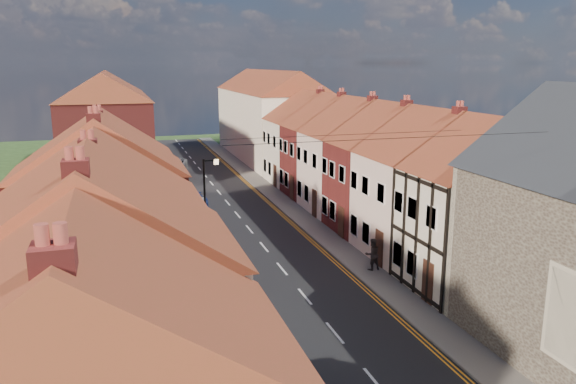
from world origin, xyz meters
The scene contains 21 objects.
road centered at (0.00, 30.00, 0.01)m, with size 7.00×90.00×0.02m, color black.
pavement_left centered at (-4.40, 30.00, 0.06)m, with size 1.80×90.00×0.12m, color slate.
pavement_right centered at (4.40, 30.00, 0.06)m, with size 1.80×90.00×0.12m, color slate.
cottage_r_tudor centered at (9.27, 12.70, 4.47)m, with size 8.30×5.20×9.00m.
cottage_r_white_near centered at (9.30, 18.10, 4.47)m, with size 8.30×6.00×9.00m.
cottage_r_cream_mid centered at (9.30, 23.50, 4.48)m, with size 8.30×5.20×9.00m.
cottage_r_pink centered at (9.30, 28.90, 4.47)m, with size 8.30×6.00×9.00m.
cottage_r_white_far centered at (9.30, 34.30, 4.48)m, with size 8.30×5.20×9.00m.
cottage_r_cream_far centered at (9.30, 39.70, 4.47)m, with size 8.30×6.00×9.00m.
cottage_l_cream centered at (-9.30, 5.55, 4.52)m, with size 8.30×6.30×9.10m.
cottage_l_white centered at (-9.30, 11.95, 4.37)m, with size 8.30×6.90×8.80m.
cottage_l_brick_mid centered at (-9.30, 18.05, 4.53)m, with size 8.30×5.70×9.10m.
cottage_l_pink centered at (-9.30, 23.85, 4.37)m, with size 8.30×6.30×8.80m.
block_right_far centered at (9.30, 55.00, 5.29)m, with size 8.30×24.20×10.50m.
block_left_far centered at (-9.30, 50.00, 5.29)m, with size 8.30×24.20×10.50m.
lamppost centered at (-3.81, 20.00, 3.54)m, with size 0.88×0.15×6.00m.
car_mid centered at (-3.08, 30.30, 0.70)m, with size 1.49×4.26×1.40m, color #AEB2B6.
car_far centered at (-3.20, 34.48, 0.71)m, with size 1.99×4.90×1.42m, color navy.
car_distant centered at (-2.53, 50.00, 0.63)m, with size 2.08×4.51×1.25m, color #A5A6AC.
pedestrian_left centered at (-3.70, 12.17, 0.89)m, with size 0.56×0.37×1.53m, color #232228.
pedestrian_right centered at (4.65, 16.18, 1.01)m, with size 0.87×0.68×1.79m, color #2A2221.
Camera 1 is at (-8.33, -10.45, 11.25)m, focal length 35.00 mm.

